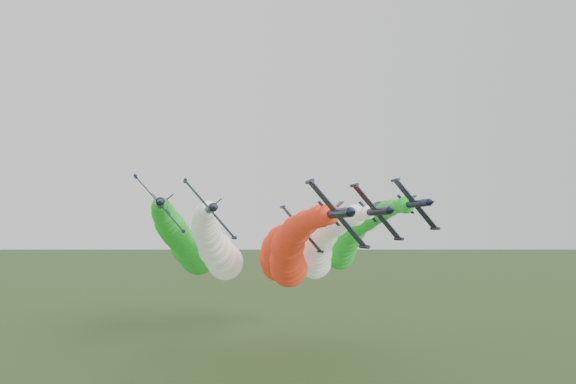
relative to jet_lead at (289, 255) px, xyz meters
name	(u,v)px	position (x,y,z in m)	size (l,w,h in m)	color
jet_lead	(289,255)	(0.00, 0.00, 0.00)	(18.47, 83.72, 20.41)	black
jet_inner_left	(217,249)	(-14.50, 13.28, 1.00)	(18.53, 83.78, 20.47)	black
jet_inner_right	(318,250)	(10.18, 12.99, 0.75)	(18.36, 83.60, 20.30)	black
jet_outer_left	(186,245)	(-21.56, 17.47, 2.05)	(18.33, 83.58, 20.27)	black
jet_outer_right	(347,241)	(19.46, 18.46, 2.69)	(18.03, 83.28, 19.97)	black
jet_trail	(276,256)	(3.12, 31.05, -1.58)	(18.02, 83.27, 19.97)	black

